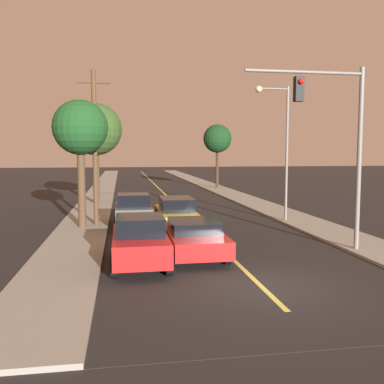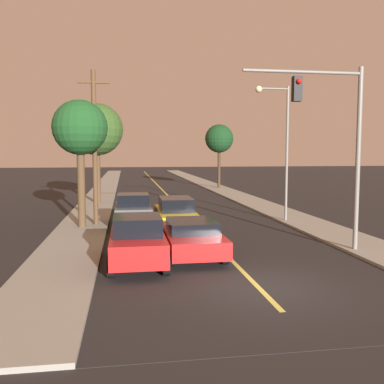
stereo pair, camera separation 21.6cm
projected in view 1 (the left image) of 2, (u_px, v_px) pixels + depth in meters
ground_plane at (261, 286)px, 12.20m from camera, size 200.00×200.00×0.00m
road_surface at (157, 187)px, 47.56m from camera, size 9.19×80.00×0.01m
sidewalk_left at (104, 187)px, 46.61m from camera, size 2.50×80.00×0.12m
sidewalk_right at (208, 185)px, 48.51m from camera, size 2.50×80.00×0.12m
car_near_lane_front at (193, 236)px, 15.85m from camera, size 2.08×4.80×1.34m
car_near_lane_second at (176, 214)px, 20.73m from camera, size 1.86×4.94×1.65m
car_outer_lane_front at (140, 240)px, 14.35m from camera, size 1.91×4.24×1.71m
car_outer_lane_second at (133, 210)px, 21.86m from camera, size 1.92×3.87×1.71m
traffic_signal_mast at (336, 128)px, 15.88m from camera, size 4.60×0.42×6.85m
streetlamp_right at (280, 135)px, 22.91m from camera, size 1.88×0.36×7.20m
utility_pole_left at (95, 145)px, 21.58m from camera, size 1.60×0.24×7.79m
tree_left_near at (96, 130)px, 30.47m from camera, size 3.72×3.72×7.19m
tree_left_far at (80, 129)px, 20.78m from camera, size 2.69×2.69×6.25m
tree_right_near at (217, 139)px, 44.55m from camera, size 2.95×2.95×6.60m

